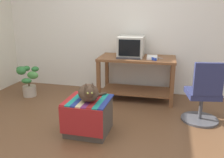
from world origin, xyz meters
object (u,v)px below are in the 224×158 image
(desk, at_px, (137,71))
(office_chair, at_px, (203,96))
(cat, at_px, (89,92))
(keyboard, at_px, (128,58))
(ottoman_with_blanket, at_px, (88,116))
(book, at_px, (152,57))
(stapler, at_px, (154,59))
(tv_monitor, at_px, (131,47))
(potted_plant, at_px, (28,80))

(desk, bearing_deg, office_chair, -36.80)
(cat, distance_m, office_chair, 1.59)
(keyboard, height_order, ottoman_with_blanket, keyboard)
(book, xyz_separation_m, ottoman_with_blanket, (-0.66, -1.36, -0.54))
(desk, distance_m, office_chair, 1.28)
(keyboard, distance_m, stapler, 0.42)
(ottoman_with_blanket, xyz_separation_m, cat, (0.03, -0.03, 0.33))
(desk, distance_m, tv_monitor, 0.43)
(cat, xyz_separation_m, office_chair, (1.42, 0.70, -0.17))
(desk, relative_size, ottoman_with_blanket, 2.42)
(desk, distance_m, potted_plant, 1.97)
(tv_monitor, xyz_separation_m, keyboard, (-0.01, -0.21, -0.16))
(tv_monitor, height_order, keyboard, tv_monitor)
(book, xyz_separation_m, office_chair, (0.78, -0.69, -0.38))
(keyboard, xyz_separation_m, ottoman_with_blanket, (-0.28, -1.25, -0.53))
(ottoman_with_blanket, xyz_separation_m, stapler, (0.70, 1.21, 0.54))
(keyboard, bearing_deg, tv_monitor, 82.24)
(tv_monitor, height_order, stapler, tv_monitor)
(desk, distance_m, cat, 1.49)
(ottoman_with_blanket, relative_size, cat, 1.11)
(keyboard, distance_m, ottoman_with_blanket, 1.38)
(tv_monitor, distance_m, stapler, 0.50)
(office_chair, distance_m, stapler, 1.00)
(keyboard, xyz_separation_m, book, (0.38, 0.11, 0.01))
(desk, bearing_deg, potted_plant, -170.28)
(desk, xyz_separation_m, cat, (-0.38, -1.44, 0.05))
(book, xyz_separation_m, stapler, (0.04, -0.15, 0.00))
(desk, bearing_deg, book, -11.14)
(desk, distance_m, keyboard, 0.32)
(tv_monitor, xyz_separation_m, potted_plant, (-1.80, -0.44, -0.62))
(tv_monitor, bearing_deg, cat, -101.72)
(desk, relative_size, potted_plant, 2.31)
(keyboard, distance_m, book, 0.40)
(stapler, bearing_deg, cat, -160.09)
(desk, xyz_separation_m, book, (0.26, -0.04, 0.26))
(desk, height_order, cat, desk)
(potted_plant, bearing_deg, cat, -34.22)
(book, relative_size, office_chair, 0.31)
(potted_plant, xyz_separation_m, office_chair, (2.96, -0.34, 0.08))
(tv_monitor, relative_size, stapler, 4.67)
(tv_monitor, height_order, office_chair, tv_monitor)
(desk, xyz_separation_m, ottoman_with_blanket, (-0.40, -1.40, -0.28))
(tv_monitor, distance_m, book, 0.41)
(potted_plant, height_order, office_chair, office_chair)
(office_chair, bearing_deg, desk, -45.55)
(cat, bearing_deg, ottoman_with_blanket, 103.50)
(keyboard, xyz_separation_m, stapler, (0.42, -0.03, 0.01))
(cat, bearing_deg, desk, 50.51)
(keyboard, bearing_deg, desk, 46.64)
(ottoman_with_blanket, height_order, cat, cat)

